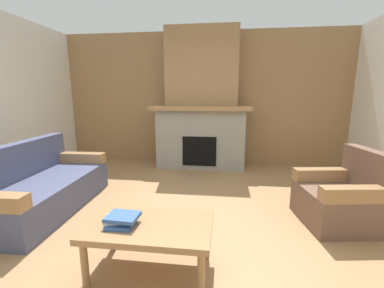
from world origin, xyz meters
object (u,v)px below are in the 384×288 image
at_px(fireplace, 201,109).
at_px(armchair, 342,199).
at_px(couch, 40,188).
at_px(coffee_table, 150,229).

distance_m(fireplace, armchair, 2.95).
height_order(couch, coffee_table, couch).
relative_size(fireplace, couch, 1.48).
height_order(fireplace, armchair, fireplace).
bearing_deg(couch, fireplace, 51.41).
xyz_separation_m(fireplace, armchair, (1.80, -2.17, -0.87)).
xyz_separation_m(couch, armchair, (3.63, 0.12, 0.01)).
height_order(armchair, coffee_table, armchair).
bearing_deg(couch, coffee_table, -28.67).
xyz_separation_m(armchair, coffee_table, (-1.92, -1.05, 0.08)).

